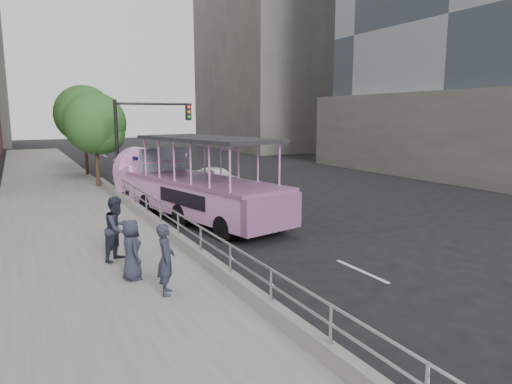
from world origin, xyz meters
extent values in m
plane|color=black|center=(0.00, 0.00, 0.00)|extent=(160.00, 160.00, 0.00)
cube|color=#9A9A95|center=(-5.75, 10.00, 0.15)|extent=(5.50, 80.00, 0.30)
cube|color=#AEAEA9|center=(-3.12, 2.00, 0.48)|extent=(0.24, 30.00, 0.36)
cylinder|color=#B5B6BA|center=(-3.12, -6.00, 1.01)|extent=(0.07, 0.07, 0.70)
cylinder|color=#B5B6BA|center=(-3.12, -4.00, 1.01)|extent=(0.07, 0.07, 0.70)
cylinder|color=#B5B6BA|center=(-3.12, -2.00, 1.01)|extent=(0.07, 0.07, 0.70)
cylinder|color=#B5B6BA|center=(-3.12, 0.00, 1.01)|extent=(0.07, 0.07, 0.70)
cylinder|color=#B5B6BA|center=(-3.12, 2.00, 1.01)|extent=(0.07, 0.07, 0.70)
cylinder|color=#B5B6BA|center=(-3.12, 4.00, 1.01)|extent=(0.07, 0.07, 0.70)
cylinder|color=#B5B6BA|center=(-3.12, 6.00, 1.01)|extent=(0.07, 0.07, 0.70)
cylinder|color=#B5B6BA|center=(-3.12, 8.00, 1.01)|extent=(0.07, 0.07, 0.70)
cylinder|color=#B5B6BA|center=(-3.12, 10.00, 1.01)|extent=(0.07, 0.07, 0.70)
cylinder|color=#B5B6BA|center=(-3.12, 12.00, 1.01)|extent=(0.07, 0.07, 0.70)
cylinder|color=#B5B6BA|center=(-3.12, 2.00, 1.01)|extent=(0.06, 22.00, 0.06)
cylinder|color=#B5B6BA|center=(-3.12, 2.00, 1.34)|extent=(0.06, 22.00, 0.06)
cylinder|color=black|center=(-1.20, 2.75, 0.46)|extent=(0.55, 0.98, 0.92)
cylinder|color=black|center=(1.00, 3.25, 0.46)|extent=(0.55, 0.98, 0.92)
cylinder|color=black|center=(-1.84, 5.55, 0.46)|extent=(0.55, 0.98, 0.92)
cylinder|color=black|center=(0.36, 6.05, 0.46)|extent=(0.55, 0.98, 0.92)
cylinder|color=black|center=(-2.48, 8.35, 0.46)|extent=(0.55, 0.98, 0.92)
cylinder|color=black|center=(-0.28, 8.85, 0.46)|extent=(0.55, 0.98, 0.92)
cube|color=#EB95DE|center=(-0.79, 6.00, 1.05)|extent=(4.37, 8.76, 1.28)
cube|color=#EB95DE|center=(-1.88, 10.79, 1.31)|extent=(2.93, 2.68, 1.60)
cylinder|color=#EB95DE|center=(-2.07, 11.64, 1.61)|extent=(2.51, 1.23, 2.41)
cube|color=#8C5183|center=(0.18, 1.75, 1.05)|extent=(2.58, 0.92, 1.28)
cube|color=#8C5183|center=(-0.79, 6.00, 1.75)|extent=(4.55, 9.09, 0.12)
cube|color=black|center=(-0.69, 5.60, 3.47)|extent=(4.15, 7.20, 0.14)
cube|color=#9AA8B6|center=(-1.48, 9.05, 2.38)|extent=(2.34, 0.73, 1.07)
cube|color=#EB95DE|center=(-1.58, 9.50, 2.07)|extent=(2.43, 1.50, 0.51)
imported|color=white|center=(3.37, 14.24, 0.64)|extent=(2.56, 4.01, 1.27)
imported|color=#2B2E3F|center=(-4.65, -1.74, 1.14)|extent=(0.58, 0.71, 1.68)
imported|color=#2B2E3F|center=(-5.13, 1.36, 1.23)|extent=(1.14, 1.13, 1.86)
imported|color=#2B2E3F|center=(-5.13, -0.39, 1.07)|extent=(0.56, 0.80, 1.55)
cylinder|color=black|center=(-2.56, 10.00, 1.13)|extent=(0.07, 0.07, 2.25)
cube|color=#0D0D5E|center=(-2.56, 10.00, 2.07)|extent=(0.15, 0.55, 0.81)
cube|color=white|center=(-2.53, 10.00, 2.07)|extent=(0.09, 0.35, 0.50)
cylinder|color=black|center=(-2.90, 12.50, 2.60)|extent=(0.18, 0.18, 5.20)
cylinder|color=black|center=(-0.90, 12.50, 5.00)|extent=(4.20, 0.12, 0.12)
cube|color=black|center=(1.00, 12.50, 4.55)|extent=(0.28, 0.22, 0.85)
sphere|color=red|center=(1.00, 12.37, 4.85)|extent=(0.16, 0.16, 0.16)
cylinder|color=#3A2A1A|center=(-3.40, 16.00, 1.54)|extent=(0.22, 0.22, 3.08)
sphere|color=#2D6327|center=(-3.40, 16.00, 3.96)|extent=(3.52, 3.52, 3.52)
sphere|color=#2D6327|center=(-3.00, 15.70, 3.41)|extent=(2.42, 2.42, 2.42)
cylinder|color=#3A2A1A|center=(-3.20, 22.00, 1.74)|extent=(0.22, 0.22, 3.47)
sphere|color=#2D6327|center=(-3.20, 22.00, 4.46)|extent=(3.97, 3.97, 3.97)
sphere|color=#2D6327|center=(-2.80, 21.70, 3.84)|extent=(2.73, 2.73, 2.73)
cube|color=gray|center=(26.00, 42.00, 16.00)|extent=(20.00, 20.00, 32.00)
camera|label=1|loc=(-7.51, -11.67, 4.44)|focal=32.00mm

